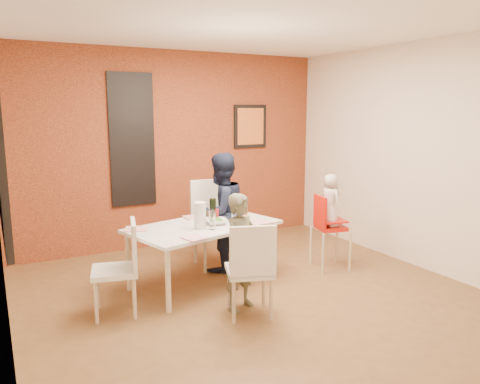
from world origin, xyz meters
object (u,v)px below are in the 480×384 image
chair_near (251,266)px  high_chair (328,225)px  child_far (221,212)px  child_near (241,252)px  wine_bottle (213,210)px  paper_towel_roll (200,216)px  chair_far (213,218)px  chair_left (123,263)px  toddler (330,200)px  dining_table (204,230)px

chair_near → high_chair: 1.67m
chair_near → high_chair: bearing=-133.2°
chair_near → child_far: bearing=-84.6°
high_chair → child_near: size_ratio=0.80×
high_chair → wine_bottle: wine_bottle is taller
child_far → paper_towel_roll: (-0.46, -0.44, 0.10)m
chair_near → chair_far: chair_far is taller
chair_left → child_far: size_ratio=0.63×
child_near → toddler: bearing=-2.4°
chair_far → toddler: size_ratio=1.67×
chair_left → child_far: bearing=130.0°
chair_near → child_far: (0.34, 1.32, 0.20)m
high_chair → child_far: child_far is taller
chair_near → chair_far: 1.62m
chair_left → wine_bottle: (1.12, 0.42, 0.30)m
child_far → high_chair: bearing=135.8°
child_far → dining_table: bearing=22.8°
high_chair → paper_towel_roll: paper_towel_roll is taller
high_chair → paper_towel_roll: size_ratio=3.17×
paper_towel_roll → high_chair: bearing=-4.5°
chair_far → child_near: size_ratio=0.92×
high_chair → toddler: bearing=-101.2°
child_near → dining_table: bearing=71.7°
dining_table → wine_bottle: (0.14, 0.06, 0.19)m
chair_far → child_near: 1.38m
child_far → chair_far: bearing=-110.1°
wine_bottle → toddler: bearing=-13.4°
chair_near → toddler: size_ratio=1.45×
high_chair → chair_left: bearing=105.2°
toddler → wine_bottle: size_ratio=2.32×
dining_table → chair_far: size_ratio=1.69×
dining_table → paper_towel_roll: 0.26m
chair_far → child_near: bearing=-97.4°
dining_table → child_near: (0.04, -0.78, -0.04)m
chair_near → child_near: bearing=-76.8°
chair_near → toddler: toddler is taller
dining_table → child_far: (0.36, 0.31, 0.10)m
chair_near → child_far: 1.38m
chair_near → chair_left: bearing=-13.6°
dining_table → wine_bottle: bearing=23.7°
child_near → toddler: 1.59m
chair_near → paper_towel_roll: 0.94m
dining_table → chair_left: bearing=-160.1°
wine_bottle → child_far: bearing=48.5°
child_far → chair_near: bearing=57.7°
dining_table → chair_near: 1.02m
chair_far → high_chair: 1.40m
chair_left → high_chair: bearing=105.9°
chair_far → chair_left: size_ratio=1.18×
chair_far → paper_towel_roll: chair_far is taller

